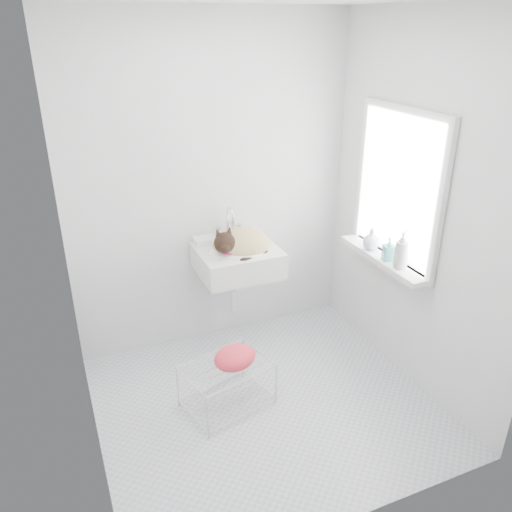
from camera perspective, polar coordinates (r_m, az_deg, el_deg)
name	(u,v)px	position (r m, az deg, el deg)	size (l,w,h in m)	color
floor	(266,403)	(3.67, 1.08, -16.04)	(2.20, 2.00, 0.02)	silver
back_wall	(213,189)	(3.89, -4.84, 7.46)	(2.20, 0.02, 2.50)	silver
right_wall	(419,211)	(3.58, 17.60, 4.83)	(0.02, 2.00, 2.50)	silver
left_wall	(71,267)	(2.78, -19.86, -1.20)	(0.02, 2.00, 2.50)	silver
window_glass	(400,188)	(3.69, 15.65, 7.27)	(0.01, 0.80, 1.00)	white
window_frame	(398,188)	(3.68, 15.46, 7.25)	(0.04, 0.90, 1.10)	white
windowsill	(383,259)	(3.82, 13.88, -0.27)	(0.16, 0.88, 0.04)	white
sink	(237,248)	(3.83, -2.10, 0.85)	(0.59, 0.52, 0.24)	white
faucet	(228,223)	(3.93, -3.08, 3.69)	(0.22, 0.15, 0.22)	silver
cat	(240,244)	(3.80, -1.84, 1.34)	(0.47, 0.39, 0.29)	tan
wire_rack	(227,387)	(3.58, -3.22, -14.26)	(0.54, 0.38, 0.33)	silver
towel	(235,361)	(3.45, -2.38, -11.60)	(0.29, 0.21, 0.12)	#F9551C
bottle_a	(399,267)	(3.67, 15.61, -1.23)	(0.09, 0.09, 0.22)	silver
bottle_b	(388,260)	(3.76, 14.40, -0.43)	(0.07, 0.08, 0.17)	teal
bottle_c	(370,249)	(3.91, 12.58, 0.78)	(0.13, 0.13, 0.16)	silver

